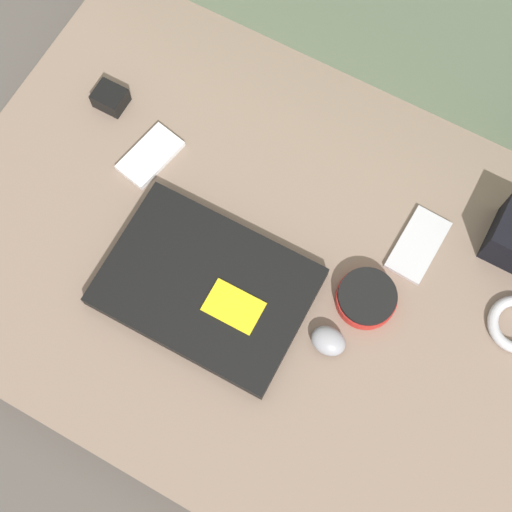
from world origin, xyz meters
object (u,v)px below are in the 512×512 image
Objects in this scene: laptop at (207,287)px; phone_silver at (150,156)px; speaker_puck at (366,298)px; computer_mouse at (328,341)px; phone_black at (418,245)px; charger_brick at (110,98)px.

laptop reaches higher than phone_silver.
laptop is 3.33× the size of speaker_puck.
computer_mouse is 0.23m from phone_black.
phone_black is at bearing 1.59° from charger_brick.
computer_mouse is at bearing -103.49° from speaker_puck.
charger_brick is at bearing 168.73° from speaker_puck.
computer_mouse is at bearing -7.82° from phone_silver.
laptop is at bearing -174.74° from computer_mouse.
computer_mouse is at bearing 3.55° from laptop.
computer_mouse is 1.07× the size of charger_brick.
phone_silver is at bearing 173.20° from speaker_puck.
charger_brick is at bearing 164.57° from phone_silver.
laptop is 5.71× the size of computer_mouse.
phone_silver is 2.26× the size of charger_brick.
speaker_puck is at bearing -11.27° from charger_brick.
speaker_puck and charger_brick have the same top height.
charger_brick reaches higher than computer_mouse.
phone_black is 0.60m from charger_brick.
speaker_puck is at bearing 4.42° from phone_silver.
speaker_puck reaches higher than phone_silver.
speaker_puck is 1.83× the size of charger_brick.
phone_black is (0.48, 0.08, -0.00)m from phone_silver.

